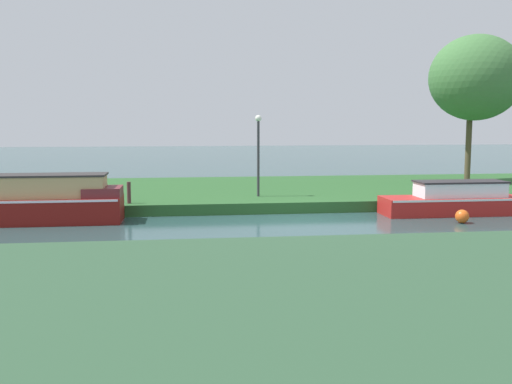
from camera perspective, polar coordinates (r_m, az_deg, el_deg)
ground_plane at (r=18.97m, az=4.71°, el=-3.07°), size 120.00×120.00×0.00m
riverbank_far at (r=25.75m, az=1.46°, el=0.04°), size 72.00×10.00×0.40m
riverbank_near at (r=10.52m, az=15.16°, el=-10.33°), size 72.00×10.00×0.40m
red_barge at (r=21.86m, az=18.63°, el=-0.77°), size 4.94×1.47×1.18m
maroon_narrowboat at (r=20.10m, az=-19.63°, el=-0.88°), size 5.06×1.56×1.58m
willow_tree_left at (r=29.39m, az=20.55°, el=10.32°), size 4.31×3.96×6.82m
lamp_post at (r=22.41m, az=0.22°, el=4.50°), size 0.24×0.24×3.10m
mooring_post_near at (r=21.06m, az=-12.22°, el=-0.06°), size 0.14×0.14×0.76m
channel_buoy at (r=20.08m, az=19.35°, el=-2.24°), size 0.44×0.44×0.44m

